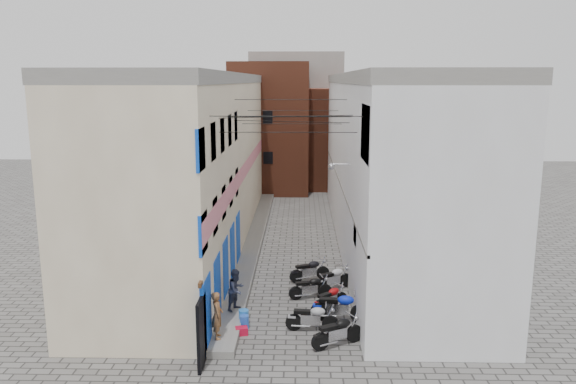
# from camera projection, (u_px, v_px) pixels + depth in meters

# --- Properties ---
(ground) EXTENTS (90.00, 90.00, 0.00)m
(ground) POSITION_uv_depth(u_px,v_px,m) (285.00, 360.00, 17.63)
(ground) COLOR #5A5754
(ground) RESTS_ON ground
(plinth) EXTENTS (0.90, 26.00, 0.25)m
(plinth) POSITION_uv_depth(u_px,v_px,m) (254.00, 240.00, 30.40)
(plinth) COLOR slate
(plinth) RESTS_ON ground
(building_left) EXTENTS (5.10, 27.00, 9.00)m
(building_left) POSITION_uv_depth(u_px,v_px,m) (198.00, 160.00, 29.57)
(building_left) COLOR #C6B396
(building_left) RESTS_ON ground
(building_right) EXTENTS (5.94, 26.00, 9.00)m
(building_right) POSITION_uv_depth(u_px,v_px,m) (387.00, 161.00, 29.37)
(building_right) COLOR white
(building_right) RESTS_ON ground
(building_far_brick_left) EXTENTS (6.00, 6.00, 10.00)m
(building_far_brick_left) POSITION_uv_depth(u_px,v_px,m) (270.00, 127.00, 44.16)
(building_far_brick_left) COLOR brown
(building_far_brick_left) RESTS_ON ground
(building_far_brick_right) EXTENTS (5.00, 6.00, 8.00)m
(building_far_brick_right) POSITION_uv_depth(u_px,v_px,m) (332.00, 138.00, 46.19)
(building_far_brick_right) COLOR brown
(building_far_brick_right) RESTS_ON ground
(building_far_concrete) EXTENTS (8.00, 5.00, 11.00)m
(building_far_concrete) POSITION_uv_depth(u_px,v_px,m) (296.00, 116.00, 49.89)
(building_far_concrete) COLOR slate
(building_far_concrete) RESTS_ON ground
(far_shopfront) EXTENTS (2.00, 0.30, 2.40)m
(far_shopfront) POSITION_uv_depth(u_px,v_px,m) (295.00, 181.00, 42.10)
(far_shopfront) COLOR black
(far_shopfront) RESTS_ON ground
(overhead_wires) EXTENTS (5.80, 13.02, 1.32)m
(overhead_wires) POSITION_uv_depth(u_px,v_px,m) (290.00, 117.00, 23.73)
(overhead_wires) COLOR black
(overhead_wires) RESTS_ON ground
(motorcycle_a) EXTENTS (1.99, 1.47, 1.12)m
(motorcycle_a) POSITION_uv_depth(u_px,v_px,m) (338.00, 330.00, 18.45)
(motorcycle_a) COLOR black
(motorcycle_a) RESTS_ON ground
(motorcycle_b) EXTENTS (1.91, 0.73, 1.08)m
(motorcycle_b) POSITION_uv_depth(u_px,v_px,m) (312.00, 316.00, 19.58)
(motorcycle_b) COLOR #98999D
(motorcycle_b) RESTS_ON ground
(motorcycle_c) EXTENTS (2.18, 0.87, 1.23)m
(motorcycle_c) POSITION_uv_depth(u_px,v_px,m) (339.00, 306.00, 20.34)
(motorcycle_c) COLOR #0C23C1
(motorcycle_c) RESTS_ON ground
(motorcycle_d) EXTENTS (1.64, 1.56, 1.00)m
(motorcycle_d) POSITION_uv_depth(u_px,v_px,m) (330.00, 297.00, 21.44)
(motorcycle_d) COLOR #A10B0E
(motorcycle_d) RESTS_ON ground
(motorcycle_e) EXTENTS (1.85, 0.98, 1.03)m
(motorcycle_e) POSITION_uv_depth(u_px,v_px,m) (310.00, 286.00, 22.51)
(motorcycle_e) COLOR black
(motorcycle_e) RESTS_ON ground
(motorcycle_f) EXTENTS (1.89, 1.48, 1.08)m
(motorcycle_f) POSITION_uv_depth(u_px,v_px,m) (333.00, 277.00, 23.48)
(motorcycle_f) COLOR #B9B8BE
(motorcycle_f) RESTS_ON ground
(motorcycle_g) EXTENTS (1.94, 1.27, 1.08)m
(motorcycle_g) POSITION_uv_depth(u_px,v_px,m) (310.00, 269.00, 24.51)
(motorcycle_g) COLOR black
(motorcycle_g) RESTS_ON ground
(person_a) EXTENTS (0.48, 0.64, 1.60)m
(person_a) POSITION_uv_depth(u_px,v_px,m) (217.00, 315.00, 18.46)
(person_a) COLOR brown
(person_a) RESTS_ON plinth
(person_b) EXTENTS (0.91, 0.96, 1.56)m
(person_b) POSITION_uv_depth(u_px,v_px,m) (236.00, 289.00, 20.78)
(person_b) COLOR #353A50
(person_b) RESTS_ON plinth
(water_jug_near) EXTENTS (0.41, 0.41, 0.50)m
(water_jug_near) POSITION_uv_depth(u_px,v_px,m) (244.00, 322.00, 19.81)
(water_jug_near) COLOR blue
(water_jug_near) RESTS_ON ground
(water_jug_far) EXTENTS (0.43, 0.43, 0.56)m
(water_jug_far) POSITION_uv_depth(u_px,v_px,m) (244.00, 317.00, 20.14)
(water_jug_far) COLOR blue
(water_jug_far) RESTS_ON ground
(red_crate) EXTENTS (0.48, 0.40, 0.26)m
(red_crate) POSITION_uv_depth(u_px,v_px,m) (241.00, 331.00, 19.39)
(red_crate) COLOR red
(red_crate) RESTS_ON ground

